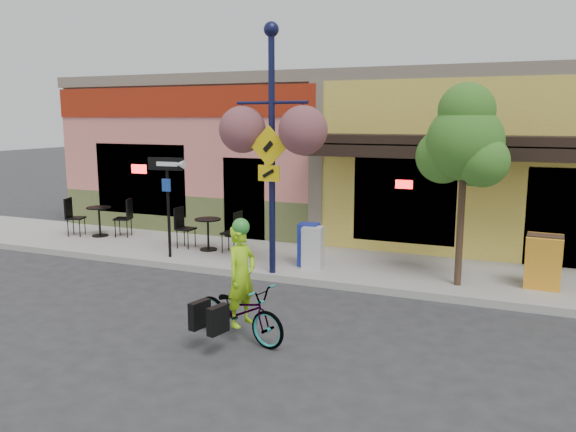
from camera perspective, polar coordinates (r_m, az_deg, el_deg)
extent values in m
plane|color=#2D2D30|center=(10.88, 1.66, -7.90)|extent=(90.00, 90.00, 0.00)
cube|color=#9E9B93|center=(12.67, 4.89, -4.98)|extent=(24.00, 3.00, 0.15)
cube|color=#A8A59E|center=(11.35, 2.66, -6.75)|extent=(24.00, 0.12, 0.15)
imported|color=maroon|center=(8.63, -4.99, -9.65)|extent=(1.79, 0.98, 0.89)
imported|color=#9EE317|center=(8.51, -4.72, -7.68)|extent=(0.49, 0.63, 1.53)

